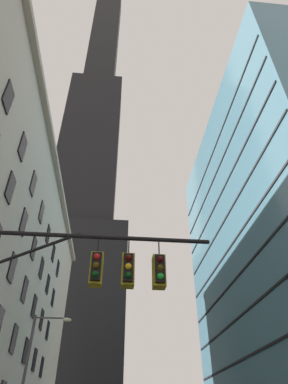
% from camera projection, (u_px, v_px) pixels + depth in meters
% --- Properties ---
extents(dark_skyscraper, '(26.91, 26.91, 214.76)m').
position_uv_depth(dark_skyscraper, '(86.00, 187.00, 105.66)').
color(dark_skyscraper, black).
rests_on(dark_skyscraper, ground).
extents(traffic_signal_mast, '(7.33, 0.63, 7.10)m').
position_uv_depth(traffic_signal_mast, '(83.00, 287.00, 9.79)').
color(traffic_signal_mast, black).
rests_on(traffic_signal_mast, sidewalk_left).
extents(street_lamppost, '(2.42, 0.32, 7.89)m').
position_uv_depth(street_lamppost, '(31.00, 370.00, 19.65)').
color(street_lamppost, '#47474C').
rests_on(street_lamppost, sidewalk_left).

